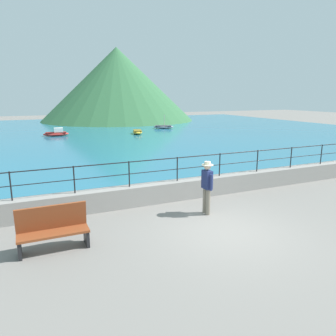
% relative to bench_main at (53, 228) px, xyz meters
% --- Properties ---
extents(ground_plane, '(120.00, 120.00, 0.00)m').
position_rel_bench_main_xyz_m(ground_plane, '(4.57, -0.88, -0.56)').
color(ground_plane, slate).
extents(promenade_wall, '(20.00, 0.56, 0.70)m').
position_rel_bench_main_xyz_m(promenade_wall, '(4.57, 2.32, -0.21)').
color(promenade_wall, gray).
rests_on(promenade_wall, ground).
extents(railing, '(18.44, 0.04, 0.90)m').
position_rel_bench_main_xyz_m(railing, '(4.57, 2.32, 0.76)').
color(railing, black).
rests_on(railing, promenade_wall).
extents(lake_water, '(64.00, 44.32, 0.06)m').
position_rel_bench_main_xyz_m(lake_water, '(4.57, 24.96, -0.53)').
color(lake_water, '#236B89').
rests_on(lake_water, ground).
extents(hill_main, '(22.84, 22.84, 10.76)m').
position_rel_bench_main_xyz_m(hill_main, '(13.01, 40.54, 4.82)').
color(hill_main, '#33663D').
rests_on(hill_main, ground).
extents(bench_main, '(1.70, 0.56, 1.13)m').
position_rel_bench_main_xyz_m(bench_main, '(0.00, 0.00, 0.00)').
color(bench_main, brown).
rests_on(bench_main, ground).
extents(person_walking, '(0.38, 0.57, 1.75)m').
position_rel_bench_main_xyz_m(person_walking, '(4.77, 0.55, 0.42)').
color(person_walking, slate).
rests_on(person_walking, ground).
extents(boat_1, '(1.46, 2.45, 0.36)m').
position_rel_bench_main_xyz_m(boat_1, '(9.82, 22.22, -0.30)').
color(boat_1, gold).
rests_on(boat_1, lake_water).
extents(boat_2, '(2.35, 1.03, 0.76)m').
position_rel_bench_main_xyz_m(boat_2, '(2.30, 23.69, -0.23)').
color(boat_2, red).
rests_on(boat_2, lake_water).
extents(boat_4, '(2.46, 1.82, 1.58)m').
position_rel_bench_main_xyz_m(boat_4, '(14.24, 25.91, -0.30)').
color(boat_4, gray).
rests_on(boat_4, lake_water).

